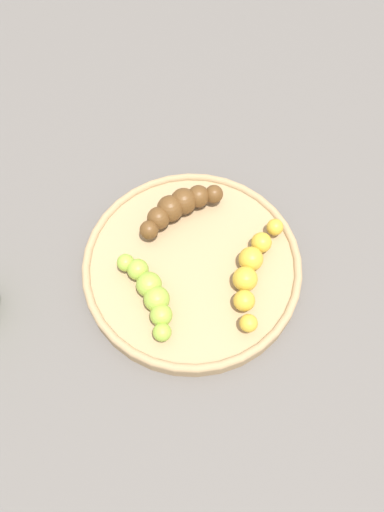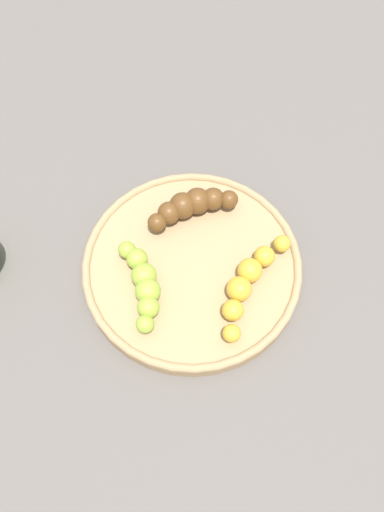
{
  "view_description": "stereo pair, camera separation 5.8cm",
  "coord_description": "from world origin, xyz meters",
  "px_view_note": "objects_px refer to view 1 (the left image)",
  "views": [
    {
      "loc": [
        -0.26,
        0.06,
        0.55
      ],
      "look_at": [
        0.0,
        0.0,
        0.04
      ],
      "focal_mm": 35.11,
      "sensor_mm": 36.0,
      "label": 1
    },
    {
      "loc": [
        -0.26,
        0.01,
        0.55
      ],
      "look_at": [
        0.0,
        0.0,
        0.04
      ],
      "focal_mm": 35.11,
      "sensor_mm": 36.0,
      "label": 2
    }
  ],
  "objects_px": {
    "banana_spotted": "(252,270)",
    "banana_overripe": "(178,207)",
    "fruit_bowl": "(192,266)",
    "banana_green": "(150,293)"
  },
  "relations": [
    {
      "from": "fruit_bowl",
      "to": "banana_overripe",
      "type": "height_order",
      "value": "banana_overripe"
    },
    {
      "from": "banana_overripe",
      "to": "banana_spotted",
      "type": "bearing_deg",
      "value": -167.89
    },
    {
      "from": "banana_green",
      "to": "banana_spotted",
      "type": "xyz_separation_m",
      "value": [
        0.0,
        -0.12,
        -0.0
      ]
    },
    {
      "from": "fruit_bowl",
      "to": "banana_green",
      "type": "height_order",
      "value": "banana_green"
    },
    {
      "from": "fruit_bowl",
      "to": "banana_green",
      "type": "xyz_separation_m",
      "value": [
        -0.03,
        0.06,
        0.02
      ]
    },
    {
      "from": "banana_green",
      "to": "banana_spotted",
      "type": "relative_size",
      "value": 0.87
    },
    {
      "from": "banana_green",
      "to": "banana_overripe",
      "type": "xyz_separation_m",
      "value": [
        0.1,
        -0.06,
        0.0
      ]
    },
    {
      "from": "banana_spotted",
      "to": "banana_overripe",
      "type": "height_order",
      "value": "banana_overripe"
    },
    {
      "from": "banana_spotted",
      "to": "banana_overripe",
      "type": "relative_size",
      "value": 1.16
    },
    {
      "from": "banana_green",
      "to": "fruit_bowl",
      "type": "bearing_deg",
      "value": 15.49
    }
  ]
}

